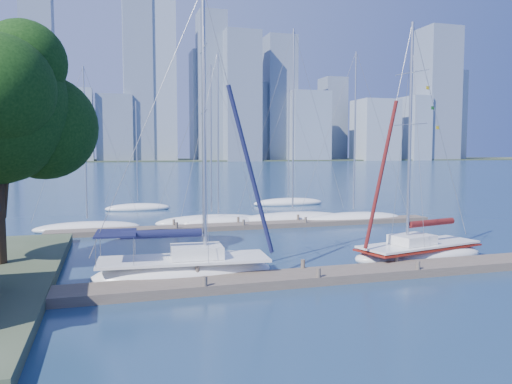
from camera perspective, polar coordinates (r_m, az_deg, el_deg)
name	(u,v)px	position (r m, az deg, el deg)	size (l,w,h in m)	color
ground	(310,281)	(23.05, 6.22, -10.09)	(700.00, 700.00, 0.00)	navy
near_dock	(310,277)	(23.00, 6.23, -9.61)	(26.00, 2.00, 0.40)	#50443A
far_dock	(253,225)	(38.49, -0.29, -3.84)	(30.00, 1.80, 0.36)	#50443A
far_shore	(121,161)	(340.70, -15.17, 3.47)	(800.00, 100.00, 1.50)	#38472D
sailboat_navy	(184,256)	(23.27, -8.22, -7.22)	(8.49, 3.32, 13.71)	white
sailboat_maroon	(419,240)	(28.47, 18.12, -5.23)	(7.99, 4.12, 13.03)	white
bg_boat_0	(88,228)	(39.09, -18.70, -3.87)	(7.93, 3.76, 12.36)	white
bg_boat_1	(212,221)	(40.40, -5.10, -3.34)	(9.22, 5.58, 13.02)	white
bg_boat_2	(219,222)	(39.96, -4.30, -3.40)	(6.79, 3.78, 13.91)	white
bg_boat_3	(293,218)	(41.76, 4.21, -3.02)	(9.69, 2.99, 16.19)	white
bg_boat_4	(354,218)	(42.53, 11.09, -2.98)	(9.14, 4.93, 14.38)	white
bg_boat_6	(138,208)	(51.49, -13.35, -1.76)	(6.65, 3.06, 11.18)	white
bg_boat_7	(288,202)	(55.09, 3.73, -1.21)	(8.30, 4.22, 12.96)	white
skyline	(161,104)	(313.59, -10.77, 9.90)	(503.44, 51.31, 107.51)	slate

